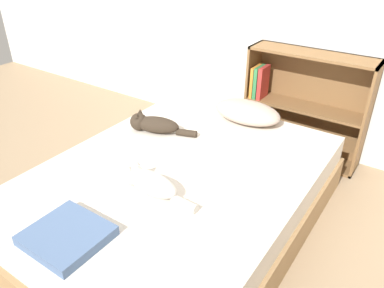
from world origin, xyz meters
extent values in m
plane|color=#997F60|center=(0.00, 0.00, 0.00)|extent=(8.00, 8.00, 0.00)
cube|color=#99754C|center=(0.00, 0.00, 0.12)|extent=(1.49, 1.99, 0.23)
cube|color=beige|center=(0.00, 0.00, 0.32)|extent=(1.45, 1.93, 0.18)
ellipsoid|color=#B29E8E|center=(0.04, 0.81, 0.48)|extent=(0.51, 0.31, 0.15)
ellipsoid|color=beige|center=(0.02, -0.27, 0.47)|extent=(0.33, 0.15, 0.12)
sphere|color=beige|center=(-0.12, -0.26, 0.47)|extent=(0.12, 0.12, 0.12)
cone|color=beige|center=(-0.12, -0.29, 0.54)|extent=(0.04, 0.04, 0.03)
cone|color=beige|center=(-0.11, -0.23, 0.54)|extent=(0.04, 0.04, 0.03)
cylinder|color=beige|center=(0.24, -0.27, 0.44)|extent=(0.15, 0.06, 0.05)
ellipsoid|color=#33281E|center=(-0.40, 0.30, 0.47)|extent=(0.35, 0.23, 0.11)
sphere|color=#33281E|center=(-0.53, 0.25, 0.47)|extent=(0.12, 0.12, 0.12)
cone|color=#33281E|center=(-0.52, 0.22, 0.54)|extent=(0.04, 0.04, 0.03)
cone|color=#33281E|center=(-0.54, 0.29, 0.54)|extent=(0.04, 0.04, 0.03)
cylinder|color=#33281E|center=(-0.19, 0.36, 0.44)|extent=(0.15, 0.09, 0.05)
cube|color=brown|center=(-0.14, 1.26, 0.44)|extent=(0.02, 0.26, 0.87)
cube|color=brown|center=(0.79, 1.26, 0.44)|extent=(0.02, 0.26, 0.87)
cube|color=brown|center=(0.33, 1.26, 0.01)|extent=(0.95, 0.26, 0.02)
cube|color=brown|center=(0.33, 1.26, 0.86)|extent=(0.95, 0.26, 0.02)
cube|color=brown|center=(0.33, 1.26, 0.44)|extent=(0.91, 0.26, 0.02)
cube|color=brown|center=(0.33, 1.38, 0.44)|extent=(0.95, 0.02, 0.87)
cube|color=orange|center=(-0.10, 1.22, 0.57)|extent=(0.02, 0.16, 0.25)
cube|color=#337F47|center=(-0.07, 1.22, 0.57)|extent=(0.03, 0.16, 0.26)
cube|color=#B7332D|center=(-0.03, 1.22, 0.58)|extent=(0.03, 0.16, 0.26)
cube|color=#4C668E|center=(-0.07, -0.77, 0.44)|extent=(0.35, 0.32, 0.05)
camera|label=1|loc=(1.13, -1.50, 1.66)|focal=35.00mm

